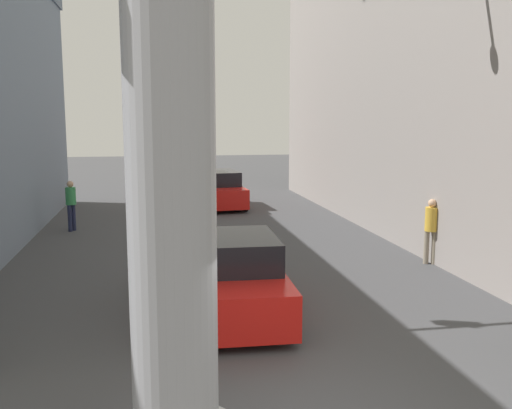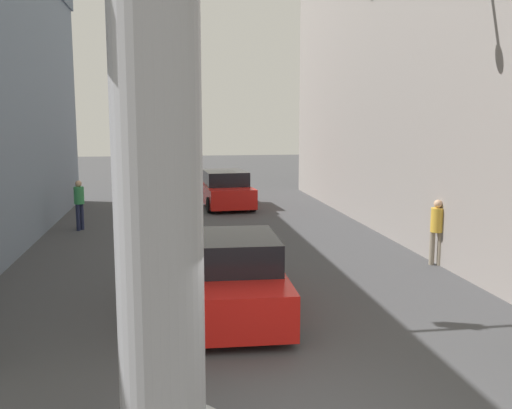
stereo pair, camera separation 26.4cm
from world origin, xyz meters
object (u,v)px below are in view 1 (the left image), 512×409
traffic_light_mast (13,84)px  palm_tree_mid_right (390,79)px  pedestrian_far_left (71,202)px  street_lamp (478,96)px  car_far (216,189)px  pedestrian_mid_right (431,226)px  car_lead (229,275)px

traffic_light_mast → palm_tree_mid_right: bearing=34.5°
pedestrian_far_left → street_lamp: bearing=-38.5°
car_far → pedestrian_mid_right: 11.91m
car_lead → car_far: size_ratio=1.02×
traffic_light_mast → street_lamp: bearing=3.7°
car_lead → street_lamp: bearing=9.6°
street_lamp → traffic_light_mast: 9.78m
traffic_light_mast → pedestrian_mid_right: (9.64, 2.28, -3.41)m
car_lead → palm_tree_mid_right: (6.51, 7.55, 4.41)m
street_lamp → car_far: bearing=109.8°
palm_tree_mid_right → car_lead: bearing=-130.8°
traffic_light_mast → pedestrian_far_left: (-0.28, 8.61, -3.42)m
car_lead → car_far: 13.73m
car_far → palm_tree_mid_right: bearing=-49.3°
car_lead → pedestrian_mid_right: bearing=24.9°
street_lamp → traffic_light_mast: size_ratio=1.12×
street_lamp → palm_tree_mid_right: palm_tree_mid_right is taller
street_lamp → pedestrian_mid_right: street_lamp is taller
traffic_light_mast → pedestrian_far_left: size_ratio=3.69×
traffic_light_mast → palm_tree_mid_right: 12.71m
palm_tree_mid_right → pedestrian_far_left: 11.58m
car_lead → palm_tree_mid_right: bearing=49.2°
pedestrian_far_left → pedestrian_mid_right: pedestrian_mid_right is taller
car_lead → pedestrian_far_left: (-4.23, 8.97, 0.31)m
palm_tree_mid_right → pedestrian_far_left: (-10.74, 1.42, -4.10)m
car_far → traffic_light_mast: bearing=-111.3°
street_lamp → pedestrian_mid_right: (-0.12, 1.65, -3.28)m
street_lamp → palm_tree_mid_right: (0.70, 6.56, 0.81)m
street_lamp → traffic_light_mast: street_lamp is taller
traffic_light_mast → car_far: size_ratio=1.32×
pedestrian_mid_right → car_far: bearing=112.0°
car_lead → pedestrian_mid_right: pedestrian_mid_right is taller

